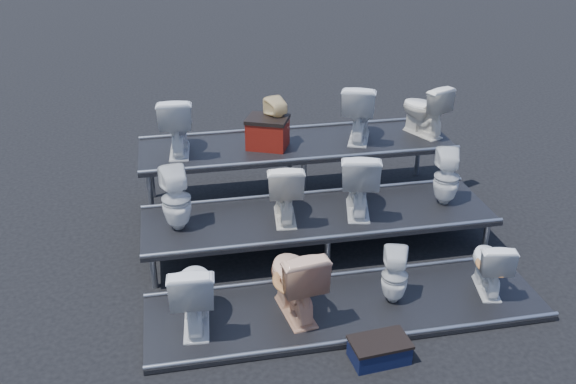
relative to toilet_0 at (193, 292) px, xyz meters
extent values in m
plane|color=black|center=(1.58, 1.30, -0.46)|extent=(80.00, 80.00, 0.00)
cube|color=black|center=(1.58, 0.00, -0.43)|extent=(4.20, 1.20, 0.06)
cube|color=black|center=(1.58, 1.30, -0.23)|extent=(4.20, 1.20, 0.46)
cube|color=black|center=(1.58, 2.60, -0.03)|extent=(4.20, 1.20, 0.86)
imported|color=white|center=(0.00, 0.00, 0.00)|extent=(0.50, 0.81, 0.79)
imported|color=tan|center=(1.02, 0.00, 0.02)|extent=(0.58, 0.88, 0.83)
imported|color=white|center=(2.09, 0.00, -0.09)|extent=(0.35, 0.36, 0.62)
imported|color=white|center=(3.16, 0.00, -0.07)|extent=(0.48, 0.70, 0.65)
imported|color=white|center=(-0.09, 1.30, 0.37)|extent=(0.39, 0.39, 0.74)
imported|color=white|center=(1.16, 1.30, 0.38)|extent=(0.50, 0.78, 0.75)
imported|color=white|center=(2.06, 1.30, 0.41)|extent=(0.63, 0.89, 0.82)
imported|color=white|center=(3.19, 1.30, 0.35)|extent=(0.39, 0.40, 0.70)
imported|color=white|center=(0.00, 2.60, 0.79)|extent=(0.50, 0.80, 0.78)
imported|color=beige|center=(1.32, 2.60, 0.73)|extent=(0.37, 0.38, 0.65)
imported|color=white|center=(2.45, 2.60, 0.80)|extent=(0.71, 0.90, 0.80)
imported|color=white|center=(3.37, 2.60, 0.77)|extent=(0.66, 0.82, 0.73)
cube|color=maroon|center=(1.18, 2.55, 0.59)|extent=(0.63, 0.58, 0.37)
cube|color=black|center=(1.68, -0.80, -0.36)|extent=(0.56, 0.37, 0.19)
camera|label=1|loc=(-0.08, -5.28, 3.71)|focal=40.00mm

